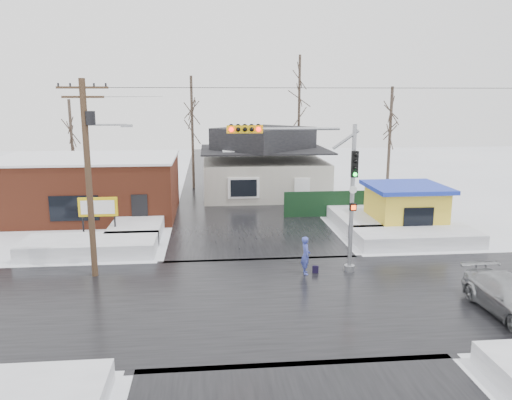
{
  "coord_description": "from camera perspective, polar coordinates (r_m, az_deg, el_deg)",
  "views": [
    {
      "loc": [
        -2.63,
        -19.19,
        8.23
      ],
      "look_at": [
        -0.23,
        5.78,
        3.0
      ],
      "focal_mm": 35.0,
      "sensor_mm": 36.0,
      "label": 1
    }
  ],
  "objects": [
    {
      "name": "tree_far_left",
      "position": [
        45.21,
        -7.38,
        11.33
      ],
      "size": [
        3.0,
        3.0,
        10.0
      ],
      "color": "#332821",
      "rests_on": "ground"
    },
    {
      "name": "pedestrian",
      "position": [
        23.63,
        5.69,
        -6.35
      ],
      "size": [
        0.44,
        0.67,
        1.8
      ],
      "primitive_type": "imported",
      "rotation": [
        0.0,
        0.0,
        1.55
      ],
      "color": "#3C48AA",
      "rests_on": "ground"
    },
    {
      "name": "tree_far_west",
      "position": [
        44.7,
        -20.47,
        8.65
      ],
      "size": [
        3.0,
        3.0,
        8.0
      ],
      "color": "#332821",
      "rests_on": "ground"
    },
    {
      "name": "car",
      "position": [
        21.71,
        27.15,
        -9.9
      ],
      "size": [
        2.06,
        4.82,
        1.39
      ],
      "primitive_type": "imported",
      "rotation": [
        0.0,
        0.0,
        0.02
      ],
      "color": "#9EA1A5",
      "rests_on": "ground"
    },
    {
      "name": "snowbank_nside_e",
      "position": [
        33.57,
        11.34,
        -1.95
      ],
      "size": [
        3.0,
        8.0,
        0.8
      ],
      "primitive_type": "cube",
      "color": "white",
      "rests_on": "ground"
    },
    {
      "name": "house",
      "position": [
        41.83,
        0.92,
        4.07
      ],
      "size": [
        10.4,
        8.4,
        5.76
      ],
      "color": "beige",
      "rests_on": "ground"
    },
    {
      "name": "brick_building",
      "position": [
        36.69,
        -18.6,
        1.5
      ],
      "size": [
        12.2,
        8.2,
        4.12
      ],
      "color": "brown",
      "rests_on": "ground"
    },
    {
      "name": "kiosk",
      "position": [
        32.32,
        16.68,
        -0.81
      ],
      "size": [
        4.6,
        4.6,
        2.88
      ],
      "color": "yellow",
      "rests_on": "ground"
    },
    {
      "name": "shopping_bag",
      "position": [
        24.0,
        6.8,
        -7.92
      ],
      "size": [
        0.29,
        0.14,
        0.35
      ],
      "primitive_type": "cube",
      "rotation": [
        0.0,
        0.0,
        -0.06
      ],
      "color": "black",
      "rests_on": "ground"
    },
    {
      "name": "road_ns",
      "position": [
        21.04,
        2.17,
        -11.23
      ],
      "size": [
        10.0,
        120.0,
        0.02
      ],
      "primitive_type": "cube",
      "color": "black",
      "rests_on": "ground"
    },
    {
      "name": "snowbank_ne",
      "position": [
        29.71,
        17.82,
        -4.09
      ],
      "size": [
        7.0,
        3.0,
        0.8
      ],
      "primitive_type": "cube",
      "color": "white",
      "rests_on": "ground"
    },
    {
      "name": "tree_far_right",
      "position": [
        41.85,
        15.2,
        9.9
      ],
      "size": [
        3.0,
        3.0,
        9.0
      ],
      "color": "#332821",
      "rests_on": "ground"
    },
    {
      "name": "marquee_sign",
      "position": [
        30.05,
        -17.6,
        -0.9
      ],
      "size": [
        2.2,
        0.21,
        2.55
      ],
      "color": "black",
      "rests_on": "ground"
    },
    {
      "name": "utility_pole",
      "position": [
        23.51,
        -18.5,
        3.55
      ],
      "size": [
        3.15,
        0.44,
        9.0
      ],
      "color": "#382619",
      "rests_on": "ground"
    },
    {
      "name": "tree_far_mid",
      "position": [
        47.99,
        5.0,
        13.3
      ],
      "size": [
        3.0,
        3.0,
        12.0
      ],
      "color": "#332821",
      "rests_on": "ground"
    },
    {
      "name": "traffic_signal",
      "position": [
        23.03,
        7.29,
        2.46
      ],
      "size": [
        6.05,
        0.68,
        7.0
      ],
      "color": "gray",
      "rests_on": "ground"
    },
    {
      "name": "fence",
      "position": [
        35.2,
        9.67,
        -0.41
      ],
      "size": [
        8.0,
        0.12,
        1.8
      ],
      "primitive_type": "cube",
      "color": "black",
      "rests_on": "ground"
    },
    {
      "name": "ground",
      "position": [
        21.05,
        2.17,
        -11.25
      ],
      "size": [
        120.0,
        120.0,
        0.0
      ],
      "primitive_type": "plane",
      "color": "white",
      "rests_on": "ground"
    },
    {
      "name": "snowbank_nside_w",
      "position": [
        32.45,
        -13.08,
        -2.5
      ],
      "size": [
        3.0,
        8.0,
        0.8
      ],
      "primitive_type": "cube",
      "color": "white",
      "rests_on": "ground"
    },
    {
      "name": "road_ew",
      "position": [
        21.04,
        2.17,
        -11.23
      ],
      "size": [
        120.0,
        10.0,
        0.02
      ],
      "primitive_type": "cube",
      "color": "black",
      "rests_on": "ground"
    },
    {
      "name": "snowbank_nw",
      "position": [
        28.07,
        -18.45,
        -5.05
      ],
      "size": [
        7.0,
        3.0,
        0.8
      ],
      "primitive_type": "cube",
      "color": "white",
      "rests_on": "ground"
    }
  ]
}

